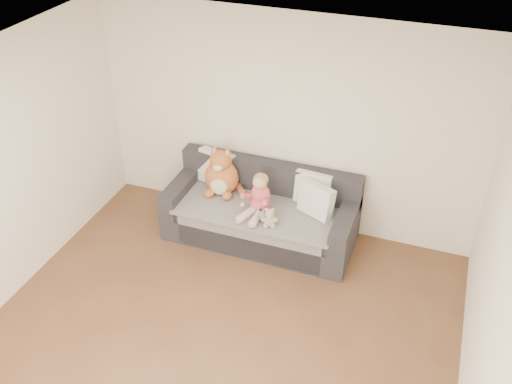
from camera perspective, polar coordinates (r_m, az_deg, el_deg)
room_shell at (r=4.86m, az=-4.51°, el=-3.88°), size 5.00×5.00×5.00m
sofa at (r=6.70m, az=0.56°, el=-2.27°), size 2.20×0.94×0.85m
cushion_left at (r=6.90m, az=-4.04°, el=2.48°), size 0.48×0.29×0.43m
cushion_right_back at (r=6.56m, az=5.75°, el=0.40°), size 0.44×0.22×0.40m
cushion_right_front at (r=6.37m, az=6.05°, el=-0.83°), size 0.45×0.33×0.39m
toddler at (r=6.36m, az=0.27°, el=-0.48°), size 0.34×0.49×0.48m
plush_cat at (r=6.70m, az=-3.47°, el=1.70°), size 0.50×0.45×0.63m
teddy_bear at (r=6.21m, az=1.34°, el=-2.69°), size 0.18×0.15×0.24m
plush_cow at (r=6.29m, az=0.98°, el=-2.31°), size 0.16×0.24×0.19m
sippy_cup at (r=6.27m, az=1.23°, el=-2.59°), size 0.12×0.07×0.13m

